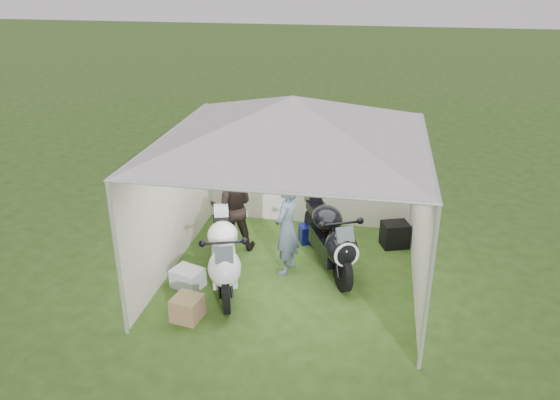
# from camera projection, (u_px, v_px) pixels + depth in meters

# --- Properties ---
(ground) EXTENTS (80.00, 80.00, 0.00)m
(ground) POSITION_uv_depth(u_px,v_px,m) (291.00, 273.00, 9.14)
(ground) COLOR #2B4716
(ground) RESTS_ON ground
(canopy_tent) EXTENTS (5.66, 5.66, 3.00)m
(canopy_tent) POSITION_uv_depth(u_px,v_px,m) (293.00, 123.00, 8.14)
(canopy_tent) COLOR silver
(canopy_tent) RESTS_ON ground
(motorcycle_white) EXTENTS (0.96, 2.12, 1.08)m
(motorcycle_white) POSITION_uv_depth(u_px,v_px,m) (224.00, 255.00, 8.50)
(motorcycle_white) COLOR black
(motorcycle_white) RESTS_ON ground
(motorcycle_black) EXTENTS (1.18, 2.09, 1.10)m
(motorcycle_black) POSITION_uv_depth(u_px,v_px,m) (330.00, 236.00, 9.03)
(motorcycle_black) COLOR black
(motorcycle_black) RESTS_ON ground
(paddock_stand) EXTENTS (0.52, 0.44, 0.34)m
(paddock_stand) POSITION_uv_depth(u_px,v_px,m) (312.00, 233.00, 10.12)
(paddock_stand) COLOR #181CAA
(paddock_stand) RESTS_ON ground
(person_dark_jacket) EXTENTS (0.92, 0.80, 1.62)m
(person_dark_jacket) POSITION_uv_depth(u_px,v_px,m) (232.00, 207.00, 9.65)
(person_dark_jacket) COLOR black
(person_dark_jacket) RESTS_ON ground
(person_blue_jacket) EXTENTS (0.52, 0.66, 1.61)m
(person_blue_jacket) POSITION_uv_depth(u_px,v_px,m) (287.00, 228.00, 8.90)
(person_blue_jacket) COLOR slate
(person_blue_jacket) RESTS_ON ground
(equipment_box) EXTENTS (0.56, 0.50, 0.46)m
(equipment_box) POSITION_uv_depth(u_px,v_px,m) (395.00, 235.00, 9.93)
(equipment_box) COLOR black
(equipment_box) RESTS_ON ground
(crate_0) EXTENTS (0.56, 0.50, 0.31)m
(crate_0) POSITION_uv_depth(u_px,v_px,m) (188.00, 278.00, 8.70)
(crate_0) COLOR silver
(crate_0) RESTS_ON ground
(crate_1) EXTENTS (0.46, 0.46, 0.35)m
(crate_1) POSITION_uv_depth(u_px,v_px,m) (187.00, 308.00, 7.91)
(crate_1) COLOR olive
(crate_1) RESTS_ON ground
(crate_2) EXTENTS (0.36, 0.32, 0.23)m
(crate_2) POSITION_uv_depth(u_px,v_px,m) (186.00, 308.00, 8.01)
(crate_2) COLOR #B8BCC1
(crate_2) RESTS_ON ground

